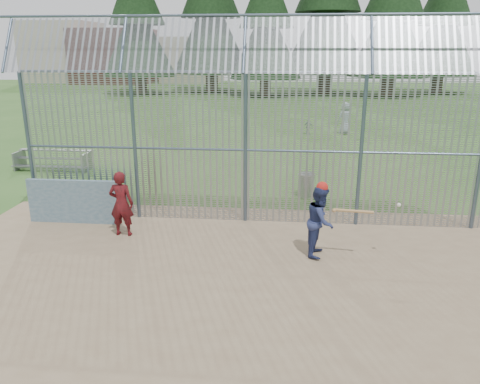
# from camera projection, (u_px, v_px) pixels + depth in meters

# --- Properties ---
(ground) EXTENTS (120.00, 120.00, 0.00)m
(ground) POSITION_uv_depth(u_px,v_px,m) (231.00, 281.00, 9.60)
(ground) COLOR #2D511E
(ground) RESTS_ON ground
(dirt_infield) EXTENTS (14.00, 10.00, 0.02)m
(dirt_infield) POSITION_uv_depth(u_px,v_px,m) (228.00, 293.00, 9.13)
(dirt_infield) COLOR #756047
(dirt_infield) RESTS_ON ground
(dugout_wall) EXTENTS (2.50, 0.12, 1.20)m
(dugout_wall) POSITION_uv_depth(u_px,v_px,m) (74.00, 201.00, 12.60)
(dugout_wall) COLOR #38566B
(dugout_wall) RESTS_ON dirt_infield
(batter) EXTENTS (0.76, 0.90, 1.63)m
(batter) POSITION_uv_depth(u_px,v_px,m) (320.00, 221.00, 10.57)
(batter) COLOR navy
(batter) RESTS_ON dirt_infield
(onlooker) EXTENTS (0.61, 0.41, 1.67)m
(onlooker) POSITION_uv_depth(u_px,v_px,m) (121.00, 204.00, 11.69)
(onlooker) COLOR maroon
(onlooker) RESTS_ON dirt_infield
(bg_kid_standing) EXTENTS (1.00, 0.86, 1.74)m
(bg_kid_standing) POSITION_uv_depth(u_px,v_px,m) (345.00, 118.00, 25.80)
(bg_kid_standing) COLOR gray
(bg_kid_standing) RESTS_ON ground
(bg_kid_seated) EXTENTS (0.55, 0.45, 0.87)m
(bg_kid_seated) POSITION_uv_depth(u_px,v_px,m) (308.00, 127.00, 25.69)
(bg_kid_seated) COLOR slate
(bg_kid_seated) RESTS_ON ground
(batting_gear) EXTENTS (1.85, 0.36, 0.66)m
(batting_gear) POSITION_uv_depth(u_px,v_px,m) (330.00, 192.00, 10.32)
(batting_gear) COLOR #AE1D17
(batting_gear) RESTS_ON ground
(trash_can) EXTENTS (0.56, 0.56, 0.82)m
(trash_can) POSITION_uv_depth(u_px,v_px,m) (306.00, 185.00, 14.97)
(trash_can) COLOR #909398
(trash_can) RESTS_ON ground
(bleacher) EXTENTS (3.00, 0.95, 0.72)m
(bleacher) POSITION_uv_depth(u_px,v_px,m) (53.00, 159.00, 18.29)
(bleacher) COLOR slate
(bleacher) RESTS_ON ground
(backstop_fence) EXTENTS (20.09, 0.81, 5.30)m
(backstop_fence) POSITION_uv_depth(u_px,v_px,m) (315.00, 138.00, 12.01)
(backstop_fence) COLOR #47566B
(backstop_fence) RESTS_ON ground
(distant_buildings) EXTENTS (26.50, 10.50, 8.00)m
(distant_buildings) POSITION_uv_depth(u_px,v_px,m) (110.00, 55.00, 64.38)
(distant_buildings) COLOR brown
(distant_buildings) RESTS_ON ground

